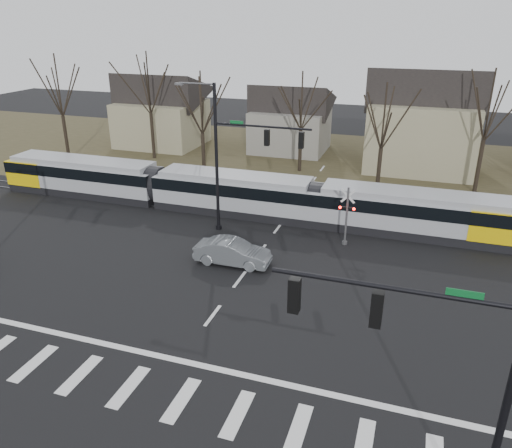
% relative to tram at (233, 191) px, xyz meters
% --- Properties ---
extents(ground, '(140.00, 140.00, 0.00)m').
position_rel_tram_xyz_m(ground, '(4.23, -16.00, -1.68)').
color(ground, black).
extents(grass_verge, '(140.00, 28.00, 0.01)m').
position_rel_tram_xyz_m(grass_verge, '(4.23, 16.00, -1.67)').
color(grass_verge, '#38331E').
rests_on(grass_verge, ground).
extents(crosswalk, '(27.00, 2.60, 0.01)m').
position_rel_tram_xyz_m(crosswalk, '(4.23, -20.00, -1.67)').
color(crosswalk, silver).
rests_on(crosswalk, ground).
extents(stop_line, '(28.00, 0.35, 0.01)m').
position_rel_tram_xyz_m(stop_line, '(4.23, -17.80, -1.67)').
color(stop_line, silver).
rests_on(stop_line, ground).
extents(lane_dashes, '(0.18, 30.00, 0.01)m').
position_rel_tram_xyz_m(lane_dashes, '(4.23, -0.00, -1.67)').
color(lane_dashes, silver).
rests_on(lane_dashes, ground).
extents(rail_pair, '(90.00, 1.52, 0.06)m').
position_rel_tram_xyz_m(rail_pair, '(4.23, -0.20, -1.65)').
color(rail_pair, '#59595E').
rests_on(rail_pair, ground).
extents(tram, '(40.63, 3.02, 3.08)m').
position_rel_tram_xyz_m(tram, '(0.00, 0.00, 0.00)').
color(tram, gray).
rests_on(tram, ground).
extents(sedan, '(1.82, 4.76, 1.55)m').
position_rel_tram_xyz_m(sedan, '(3.12, -8.25, -0.91)').
color(sedan, slate).
rests_on(sedan, ground).
extents(signal_pole_near_right, '(6.72, 0.44, 8.00)m').
position_rel_tram_xyz_m(signal_pole_near_right, '(14.34, -22.00, 3.49)').
color(signal_pole_near_right, black).
rests_on(signal_pole_near_right, ground).
extents(signal_pole_far, '(9.28, 0.44, 10.20)m').
position_rel_tram_xyz_m(signal_pole_far, '(1.82, -3.50, 4.02)').
color(signal_pole_far, black).
rests_on(signal_pole_far, ground).
extents(rail_crossing_signal, '(1.08, 0.36, 4.00)m').
position_rel_tram_xyz_m(rail_crossing_signal, '(9.23, -3.21, 0.21)').
color(rail_crossing_signal, '#59595B').
rests_on(rail_crossing_signal, ground).
extents(tree_row, '(59.20, 7.20, 10.00)m').
position_rel_tram_xyz_m(tree_row, '(6.23, 10.00, 3.32)').
color(tree_row, black).
rests_on(tree_row, ground).
extents(house_a, '(9.72, 8.64, 8.60)m').
position_rel_tram_xyz_m(house_a, '(-15.77, 18.00, 2.78)').
color(house_a, gray).
rests_on(house_a, ground).
extents(house_b, '(8.64, 7.56, 7.65)m').
position_rel_tram_xyz_m(house_b, '(-0.77, 20.00, 2.29)').
color(house_b, slate).
rests_on(house_b, ground).
extents(house_c, '(10.80, 8.64, 10.10)m').
position_rel_tram_xyz_m(house_c, '(13.23, 17.00, 3.55)').
color(house_c, gray).
rests_on(house_c, ground).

